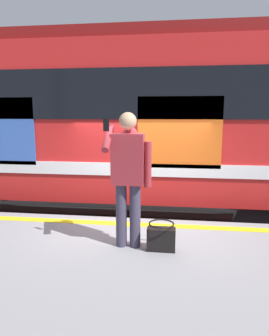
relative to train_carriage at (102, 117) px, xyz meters
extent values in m
plane|color=#4C4742|center=(-1.03, 2.09, -2.57)|extent=(25.20, 25.20, 0.00)
cube|color=yellow|center=(-1.03, 2.39, -1.63)|extent=(16.46, 0.16, 0.01)
cube|color=slate|center=(-1.03, 0.71, -2.49)|extent=(21.84, 0.08, 0.16)
cube|color=slate|center=(-1.03, -0.72, -2.49)|extent=(21.84, 0.08, 0.16)
cube|color=red|center=(0.00, -0.01, -0.10)|extent=(9.87, 2.80, 3.04)
cube|color=maroon|center=(0.00, -0.01, 1.54)|extent=(9.67, 2.58, 0.24)
cube|color=black|center=(0.00, 1.41, 0.43)|extent=(9.37, 0.03, 0.90)
cube|color=silver|center=(0.00, 1.41, -0.94)|extent=(9.37, 0.03, 0.24)
cube|color=#D85919|center=(-1.73, 1.41, -0.25)|extent=(1.49, 0.02, 1.27)
cylinder|color=black|center=(3.21, -1.13, -1.99)|extent=(0.84, 0.12, 0.84)
cylinder|color=black|center=(-3.21, 1.11, -1.99)|extent=(0.84, 0.12, 0.84)
cylinder|color=black|center=(-3.21, -1.13, -1.99)|extent=(0.84, 0.12, 0.84)
cylinder|color=#383347|center=(-1.16, 3.17, -1.21)|extent=(0.14, 0.14, 0.83)
cylinder|color=#383347|center=(-0.98, 3.17, -1.21)|extent=(0.14, 0.14, 0.83)
cube|color=maroon|center=(-1.07, 3.17, -0.48)|extent=(0.40, 0.24, 0.64)
sphere|color=maroon|center=(-1.07, 3.01, -0.18)|extent=(0.20, 0.20, 0.20)
sphere|color=tan|center=(-1.07, 3.17, -0.01)|extent=(0.22, 0.22, 0.22)
cylinder|color=maroon|center=(-1.32, 3.17, -0.54)|extent=(0.09, 0.09, 0.57)
cylinder|color=maroon|center=(-0.84, 3.25, -0.21)|extent=(0.09, 0.42, 0.33)
cube|color=black|center=(-0.84, 3.35, -0.05)|extent=(0.07, 0.02, 0.15)
cube|color=black|center=(-1.50, 3.25, -1.49)|extent=(0.36, 0.16, 0.29)
torus|color=black|center=(-1.50, 3.25, -1.28)|extent=(0.32, 0.32, 0.02)
camera|label=1|loc=(-1.63, 6.87, 0.07)|focal=32.41mm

